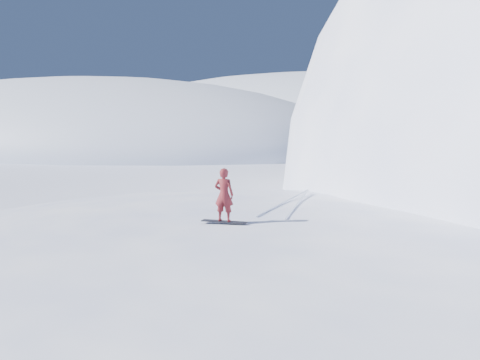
{
  "coord_description": "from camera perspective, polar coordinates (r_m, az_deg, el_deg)",
  "views": [
    {
      "loc": [
        4.92,
        -10.69,
        5.25
      ],
      "look_at": [
        -1.48,
        1.79,
        3.5
      ],
      "focal_mm": 35.0,
      "sensor_mm": 36.0,
      "label": 1
    }
  ],
  "objects": [
    {
      "name": "far_ridge_c",
      "position": [
        128.88,
        6.77,
        4.74
      ],
      "size": [
        140.0,
        90.0,
        36.0
      ],
      "primitive_type": "ellipsoid",
      "color": "white",
      "rests_on": "ground"
    },
    {
      "name": "board_tracks",
      "position": [
        16.9,
        6.4,
        -2.57
      ],
      "size": [
        1.42,
        5.99,
        0.04
      ],
      "color": "silver",
      "rests_on": "ground"
    },
    {
      "name": "wind_bumps",
      "position": [
        14.89,
        3.84,
        -13.55
      ],
      "size": [
        16.0,
        14.4,
        1.0
      ],
      "color": "white",
      "rests_on": "ground"
    },
    {
      "name": "snowboard",
      "position": [
        13.45,
        -1.95,
        -5.08
      ],
      "size": [
        1.36,
        0.48,
        0.02
      ],
      "primitive_type": "cube",
      "rotation": [
        0.0,
        0.0,
        0.18
      ],
      "color": "black",
      "rests_on": "near_ridge"
    },
    {
      "name": "far_ridge_a",
      "position": [
        103.14,
        -19.52,
        3.8
      ],
      "size": [
        120.0,
        70.0,
        28.0
      ],
      "primitive_type": "ellipsoid",
      "color": "white",
      "rests_on": "ground"
    },
    {
      "name": "snowboarder",
      "position": [
        13.3,
        -1.97,
        -1.81
      ],
      "size": [
        0.61,
        0.46,
        1.53
      ],
      "primitive_type": "imported",
      "rotation": [
        0.0,
        0.0,
        3.32
      ],
      "color": "maroon",
      "rests_on": "snowboard"
    },
    {
      "name": "near_ridge",
      "position": [
        15.18,
        10.76,
        -13.26
      ],
      "size": [
        36.0,
        28.0,
        4.8
      ],
      "primitive_type": "ellipsoid",
      "color": "white",
      "rests_on": "ground"
    },
    {
      "name": "ground",
      "position": [
        12.89,
        2.32,
        -16.94
      ],
      "size": [
        400.0,
        400.0,
        0.0
      ],
      "primitive_type": "plane",
      "color": "white",
      "rests_on": "ground"
    }
  ]
}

